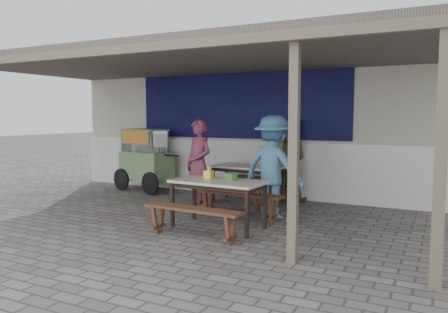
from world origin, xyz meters
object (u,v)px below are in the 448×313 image
bench_left_wall (262,182)px  condiment_bowl (236,163)px  patron_wall_side (288,160)px  patron_street_side (199,164)px  vendor_cart (146,157)px  bench_right_wall (239,199)px  table_left (247,170)px  bench_left_street (229,191)px  table_right (218,185)px  tissue_box (209,174)px  donation_box (231,177)px  patron_right_table (273,167)px  condiment_jar (268,165)px  bench_right_street (193,215)px

bench_left_wall → condiment_bowl: bearing=-119.6°
bench_left_wall → patron_wall_side: (0.60, -0.10, 0.50)m
patron_street_side → vendor_cart: bearing=171.7°
bench_right_wall → condiment_bowl: condiment_bowl is taller
table_left → bench_left_street: (-0.05, -0.70, -0.33)m
table_right → tissue_box: 0.32m
vendor_cart → condiment_bowl: (2.37, -0.10, -0.01)m
patron_street_side → donation_box: size_ratio=10.21×
bench_left_street → patron_right_table: (0.98, -0.27, 0.55)m
bench_left_street → patron_street_side: size_ratio=0.89×
table_left → patron_right_table: (0.93, -0.98, 0.22)m
table_right → patron_street_side: 1.52m
bench_left_wall → condiment_jar: bearing=-56.1°
bench_right_street → vendor_cart: bearing=139.1°
bench_left_street → condiment_jar: 0.99m
patron_street_side → bench_left_wall: bearing=87.3°
bench_left_street → table_right: 1.42m
donation_box → condiment_bowl: (-0.88, 2.02, -0.03)m
bench_right_street → patron_wall_side: bearing=88.1°
table_right → condiment_jar: condiment_jar is taller
patron_wall_side → donation_box: 2.48m
bench_right_wall → vendor_cart: bearing=157.0°
table_left → bench_left_street: bearing=-90.0°
bench_left_wall → table_right: size_ratio=1.02×
patron_right_table → table_left: bearing=-32.6°
table_right → vendor_cart: vendor_cart is taller
bench_left_wall → bench_right_street: (0.30, -3.42, 0.00)m
bench_right_wall → donation_box: 0.75m
condiment_jar → bench_right_wall: bearing=-90.2°
bench_left_street → patron_wall_side: patron_wall_side is taller
bench_right_street → condiment_jar: condiment_jar is taller
vendor_cart → condiment_bowl: vendor_cart is taller
patron_wall_side → condiment_bowl: bearing=14.7°
patron_wall_side → condiment_jar: 0.62m
vendor_cart → patron_right_table: size_ratio=1.05×
condiment_jar → patron_right_table: bearing=-64.1°
table_left → patron_right_table: bearing=-42.2°
bench_left_wall → vendor_cart: (-2.75, -0.46, 0.45)m
vendor_cart → tissue_box: vendor_cart is taller
bench_right_street → condiment_bowl: 2.97m
patron_wall_side → condiment_bowl: (-0.97, -0.46, -0.07)m
bench_right_wall → patron_right_table: (0.49, 0.32, 0.54)m
tissue_box → condiment_bowl: size_ratio=0.68×
bench_left_wall → table_left: bearing=-90.0°
table_left → bench_right_street: bearing=-78.1°
patron_street_side → tissue_box: patron_street_side is taller
bench_right_wall → patron_street_side: (-1.04, 0.42, 0.51)m
tissue_box → donation_box: tissue_box is taller
condiment_jar → patron_street_side: bearing=-139.2°
donation_box → patron_street_side: bearing=139.6°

